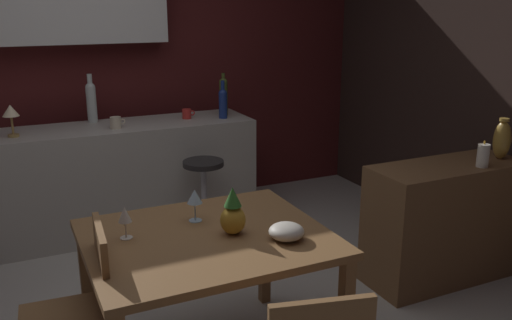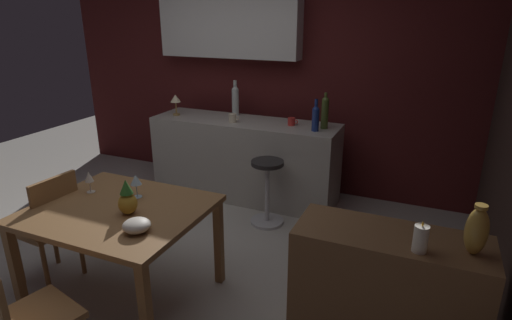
{
  "view_description": "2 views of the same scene",
  "coord_description": "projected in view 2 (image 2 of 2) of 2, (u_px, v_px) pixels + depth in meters",
  "views": [
    {
      "loc": [
        -0.81,
        -2.87,
        1.85
      ],
      "look_at": [
        0.64,
        0.22,
        0.87
      ],
      "focal_mm": 38.47,
      "sensor_mm": 36.0,
      "label": 1
    },
    {
      "loc": [
        1.96,
        -2.5,
        2.02
      ],
      "look_at": [
        0.82,
        0.13,
        1.01
      ],
      "focal_mm": 29.18,
      "sensor_mm": 36.0,
      "label": 2
    }
  ],
  "objects": [
    {
      "name": "pineapple_centerpiece",
      "position": [
        127.0,
        199.0,
        2.78
      ],
      "size": [
        0.13,
        0.13,
        0.25
      ],
      "color": "gold",
      "rests_on": "dining_table"
    },
    {
      "name": "dining_table",
      "position": [
        119.0,
        219.0,
        2.92
      ],
      "size": [
        1.19,
        1.0,
        0.74
      ],
      "color": "olive",
      "rests_on": "ground_plane"
    },
    {
      "name": "sideboard_cabinet",
      "position": [
        385.0,
        294.0,
        2.52
      ],
      "size": [
        1.1,
        0.44,
        0.82
      ],
      "primitive_type": "cube",
      "color": "brown",
      "rests_on": "ground_plane"
    },
    {
      "name": "pillar_candle_tall",
      "position": [
        421.0,
        239.0,
        2.19
      ],
      "size": [
        0.08,
        0.08,
        0.18
      ],
      "color": "white",
      "rests_on": "sideboard_cabinet"
    },
    {
      "name": "counter_lamp",
      "position": [
        176.0,
        100.0,
        4.76
      ],
      "size": [
        0.12,
        0.12,
        0.24
      ],
      "color": "#A58447",
      "rests_on": "kitchen_counter"
    },
    {
      "name": "cup_cream",
      "position": [
        233.0,
        118.0,
        4.5
      ],
      "size": [
        0.12,
        0.08,
        0.09
      ],
      "color": "beige",
      "rests_on": "kitchen_counter"
    },
    {
      "name": "wall_kitchen_back",
      "position": [
        253.0,
        67.0,
        4.92
      ],
      "size": [
        5.2,
        0.33,
        2.6
      ],
      "color": "#4C1919",
      "rests_on": "ground_plane"
    },
    {
      "name": "wine_bottle_cobalt",
      "position": [
        316.0,
        117.0,
        4.14
      ],
      "size": [
        0.07,
        0.07,
        0.32
      ],
      "color": "navy",
      "rests_on": "kitchen_counter"
    },
    {
      "name": "chair_by_doorway",
      "position": [
        21.0,
        320.0,
        2.18
      ],
      "size": [
        0.48,
        0.48,
        0.89
      ],
      "color": "olive",
      "rests_on": "ground_plane"
    },
    {
      "name": "kitchen_counter",
      "position": [
        245.0,
        159.0,
        4.73
      ],
      "size": [
        2.1,
        0.6,
        0.9
      ],
      "primitive_type": "cube",
      "color": "#B2ADA3",
      "rests_on": "ground_plane"
    },
    {
      "name": "fruit_bowl",
      "position": [
        137.0,
        225.0,
        2.57
      ],
      "size": [
        0.18,
        0.18,
        0.08
      ],
      "primitive_type": "ellipsoid",
      "color": "beige",
      "rests_on": "dining_table"
    },
    {
      "name": "cup_red",
      "position": [
        292.0,
        122.0,
        4.37
      ],
      "size": [
        0.11,
        0.08,
        0.08
      ],
      "color": "red",
      "rests_on": "kitchen_counter"
    },
    {
      "name": "wine_glass_right",
      "position": [
        89.0,
        177.0,
        3.11
      ],
      "size": [
        0.07,
        0.07,
        0.17
      ],
      "color": "silver",
      "rests_on": "dining_table"
    },
    {
      "name": "ground_plane",
      "position": [
        162.0,
        262.0,
        3.57
      ],
      "size": [
        9.0,
        9.0,
        0.0
      ],
      "primitive_type": "plane",
      "color": "#B7B2A8"
    },
    {
      "name": "wine_bottle_clear",
      "position": [
        235.0,
        99.0,
        4.78
      ],
      "size": [
        0.08,
        0.08,
        0.4
      ],
      "color": "silver",
      "rests_on": "kitchen_counter"
    },
    {
      "name": "bar_stool",
      "position": [
        267.0,
        191.0,
        4.13
      ],
      "size": [
        0.34,
        0.34,
        0.67
      ],
      "color": "#262323",
      "rests_on": "ground_plane"
    },
    {
      "name": "chair_near_window",
      "position": [
        50.0,
        224.0,
        3.17
      ],
      "size": [
        0.43,
        0.43,
        0.9
      ],
      "color": "olive",
      "rests_on": "ground_plane"
    },
    {
      "name": "vase_brass",
      "position": [
        477.0,
        231.0,
        2.15
      ],
      "size": [
        0.12,
        0.12,
        0.28
      ],
      "color": "#B78C38",
      "rests_on": "sideboard_cabinet"
    },
    {
      "name": "wine_glass_left",
      "position": [
        136.0,
        180.0,
        3.02
      ],
      "size": [
        0.08,
        0.08,
        0.17
      ],
      "color": "silver",
      "rests_on": "dining_table"
    },
    {
      "name": "wine_bottle_olive",
      "position": [
        325.0,
        111.0,
        4.22
      ],
      "size": [
        0.07,
        0.07,
        0.37
      ],
      "color": "#475623",
      "rests_on": "kitchen_counter"
    }
  ]
}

